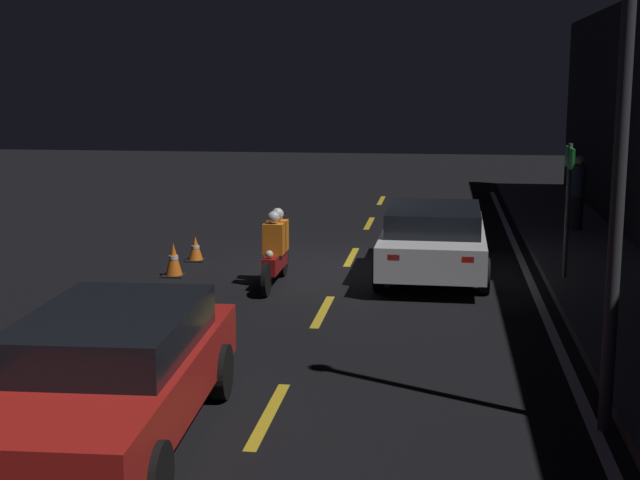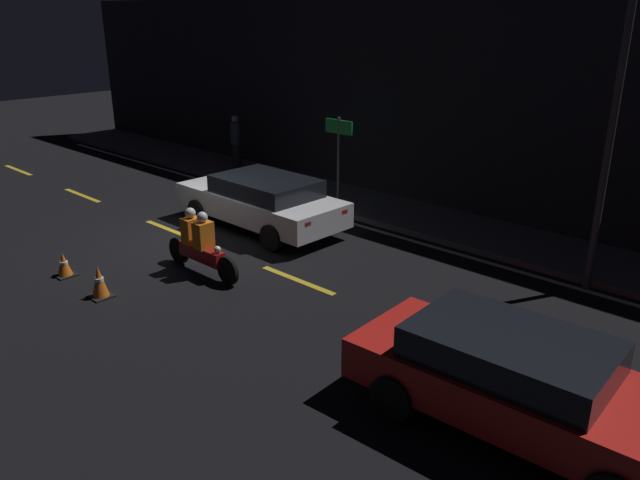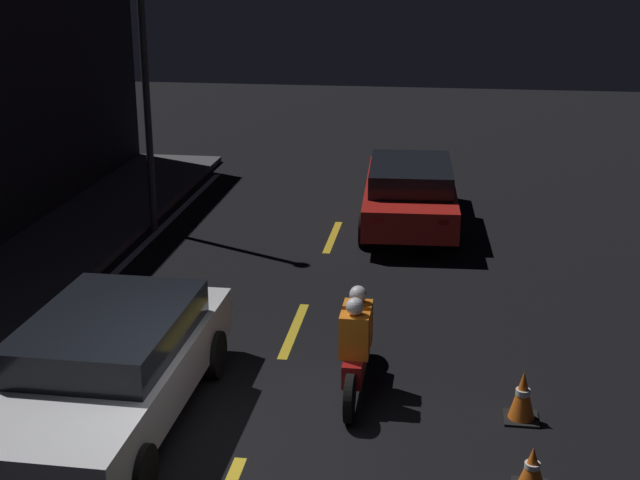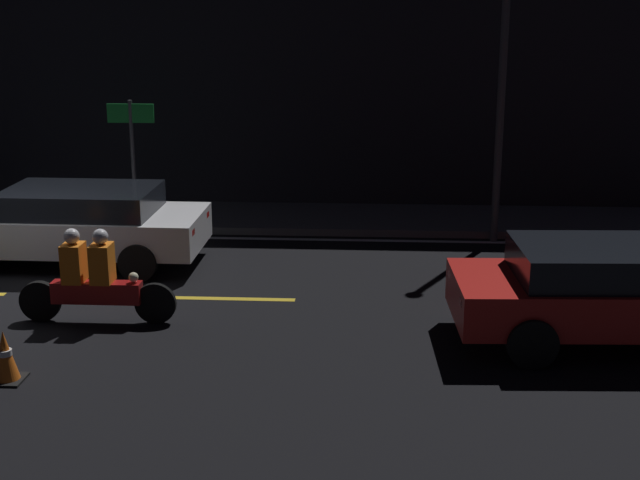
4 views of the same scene
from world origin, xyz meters
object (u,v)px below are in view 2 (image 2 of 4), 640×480
(taxi_red, at_px, (520,381))
(shop_sign, at_px, (339,144))
(pedestrian, at_px, (236,141))
(street_lamp, at_px, (613,124))
(motorcycle, at_px, (199,244))
(traffic_cone_near, at_px, (64,265))
(traffic_cone_mid, at_px, (99,282))
(sedan_white, at_px, (262,200))

(taxi_red, distance_m, shop_sign, 9.71)
(pedestrian, bearing_deg, street_lamp, -6.66)
(motorcycle, xyz_separation_m, traffic_cone_near, (-1.91, -2.02, -0.39))
(motorcycle, height_order, pedestrian, pedestrian)
(traffic_cone_mid, bearing_deg, street_lamp, 45.27)
(taxi_red, height_order, street_lamp, street_lamp)
(pedestrian, bearing_deg, traffic_cone_mid, -54.97)
(traffic_cone_near, relative_size, shop_sign, 0.21)
(sedan_white, xyz_separation_m, traffic_cone_mid, (0.74, -4.82, -0.41))
(sedan_white, height_order, street_lamp, street_lamp)
(street_lamp, bearing_deg, motorcycle, -142.97)
(pedestrian, relative_size, shop_sign, 0.73)
(sedan_white, relative_size, shop_sign, 1.90)
(street_lamp, bearing_deg, traffic_cone_near, -140.45)
(traffic_cone_mid, xyz_separation_m, pedestrian, (-5.71, 8.14, 0.72))
(sedan_white, xyz_separation_m, taxi_red, (8.38, -3.14, 0.01))
(traffic_cone_near, bearing_deg, taxi_red, 10.43)
(taxi_red, relative_size, pedestrian, 2.63)
(taxi_red, relative_size, street_lamp, 0.80)
(taxi_red, distance_m, street_lamp, 5.70)
(taxi_red, relative_size, traffic_cone_mid, 7.24)
(pedestrian, xyz_separation_m, shop_sign, (5.42, -0.97, 0.79))
(sedan_white, bearing_deg, street_lamp, -164.94)
(sedan_white, relative_size, traffic_cone_near, 9.08)
(sedan_white, relative_size, street_lamp, 0.79)
(street_lamp, bearing_deg, traffic_cone_mid, -134.73)
(shop_sign, bearing_deg, sedan_white, -100.95)
(shop_sign, bearing_deg, taxi_red, -34.70)
(taxi_red, bearing_deg, traffic_cone_near, -172.24)
(traffic_cone_mid, bearing_deg, taxi_red, 12.42)
(taxi_red, height_order, pedestrian, pedestrian)
(motorcycle, bearing_deg, taxi_red, -2.98)
(motorcycle, bearing_deg, traffic_cone_near, -133.65)
(traffic_cone_near, bearing_deg, motorcycle, 46.59)
(traffic_cone_mid, xyz_separation_m, shop_sign, (-0.29, 7.17, 1.52))
(sedan_white, distance_m, motorcycle, 3.04)
(traffic_cone_near, bearing_deg, shop_sign, 80.67)
(taxi_red, height_order, motorcycle, motorcycle)
(traffic_cone_mid, bearing_deg, pedestrian, 125.03)
(taxi_red, distance_m, traffic_cone_near, 9.27)
(pedestrian, bearing_deg, taxi_red, -25.83)
(traffic_cone_near, bearing_deg, sedan_white, 81.46)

